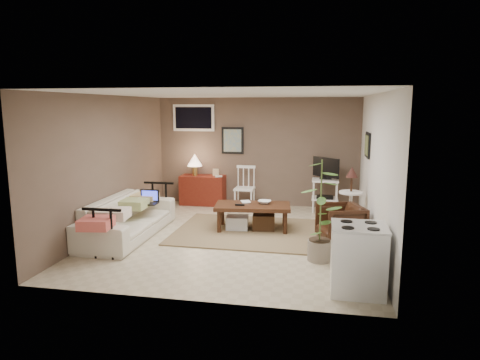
% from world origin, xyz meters
% --- Properties ---
extents(floor, '(5.00, 5.00, 0.00)m').
position_xyz_m(floor, '(0.00, 0.00, 0.00)').
color(floor, '#C1B293').
rests_on(floor, ground).
extents(art_back, '(0.50, 0.03, 0.60)m').
position_xyz_m(art_back, '(-0.55, 2.48, 1.45)').
color(art_back, black).
extents(art_right, '(0.03, 0.60, 0.45)m').
position_xyz_m(art_right, '(2.23, 1.05, 1.52)').
color(art_right, black).
extents(window, '(0.96, 0.03, 0.60)m').
position_xyz_m(window, '(-1.45, 2.48, 1.95)').
color(window, white).
extents(rug, '(2.59, 2.08, 0.02)m').
position_xyz_m(rug, '(0.19, 0.30, 0.01)').
color(rug, olive).
rests_on(rug, floor).
extents(coffee_table, '(1.40, 0.83, 0.50)m').
position_xyz_m(coffee_table, '(0.23, 0.44, 0.28)').
color(coffee_table, '#3D2010').
rests_on(coffee_table, floor).
extents(sofa, '(0.66, 2.27, 0.89)m').
position_xyz_m(sofa, '(-1.80, -0.31, 0.44)').
color(sofa, beige).
rests_on(sofa, floor).
extents(sofa_pillows, '(0.44, 2.16, 0.15)m').
position_xyz_m(sofa_pillows, '(-1.75, -0.57, 0.54)').
color(sofa_pillows, beige).
rests_on(sofa_pillows, sofa).
extents(sofa_end_rails, '(0.61, 2.27, 0.76)m').
position_xyz_m(sofa_end_rails, '(-1.67, -0.31, 0.38)').
color(sofa_end_rails, black).
rests_on(sofa_end_rails, floor).
extents(laptop, '(0.35, 0.25, 0.24)m').
position_xyz_m(laptop, '(-1.58, 0.08, 0.57)').
color(laptop, black).
rests_on(laptop, sofa).
extents(red_console, '(1.00, 0.44, 1.15)m').
position_xyz_m(red_console, '(-1.22, 2.27, 0.40)').
color(red_console, maroon).
rests_on(red_console, floor).
extents(spindle_chair, '(0.42, 0.42, 0.92)m').
position_xyz_m(spindle_chair, '(-0.21, 2.10, 0.43)').
color(spindle_chair, white).
rests_on(spindle_chair, floor).
extents(tv_stand, '(0.54, 0.51, 1.15)m').
position_xyz_m(tv_stand, '(1.52, 2.12, 0.61)').
color(tv_stand, white).
rests_on(tv_stand, floor).
extents(side_table, '(0.43, 0.43, 1.14)m').
position_xyz_m(side_table, '(1.96, 0.88, 0.71)').
color(side_table, white).
rests_on(side_table, floor).
extents(armchair, '(0.81, 0.83, 0.68)m').
position_xyz_m(armchair, '(1.76, 0.06, 0.34)').
color(armchair, black).
rests_on(armchair, floor).
extents(potted_plant, '(0.37, 0.37, 1.50)m').
position_xyz_m(potted_plant, '(1.42, -0.89, 0.80)').
color(potted_plant, gray).
rests_on(potted_plant, floor).
extents(stove, '(0.64, 0.60, 0.84)m').
position_xyz_m(stove, '(1.88, -1.89, 0.41)').
color(stove, white).
rests_on(stove, floor).
extents(bowl, '(0.24, 0.08, 0.23)m').
position_xyz_m(bowl, '(0.43, 0.55, 0.59)').
color(bowl, '#3D2010').
rests_on(bowl, coffee_table).
extents(book_table, '(0.16, 0.07, 0.22)m').
position_xyz_m(book_table, '(0.00, 0.57, 0.59)').
color(book_table, '#3D2010').
rests_on(book_table, coffee_table).
extents(book_console, '(0.16, 0.06, 0.21)m').
position_xyz_m(book_console, '(-0.88, 2.16, 0.77)').
color(book_console, '#3D2010').
rests_on(book_console, red_console).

